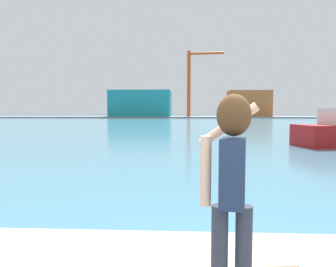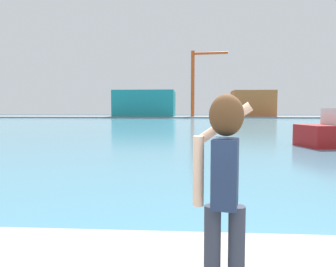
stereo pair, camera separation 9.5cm
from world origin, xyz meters
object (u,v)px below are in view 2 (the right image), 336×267
port_crane (196,78)px  warehouse_left (145,104)px  person_photographer (224,177)px  warehouse_right (253,104)px

port_crane → warehouse_left: bearing=169.4°
warehouse_left → port_crane: port_crane is taller
person_photographer → port_crane: (1.72, 87.75, 9.69)m
person_photographer → warehouse_right: size_ratio=0.15×
warehouse_left → port_crane: bearing=-10.6°
person_photographer → warehouse_left: warehouse_left is taller
person_photographer → warehouse_right: bearing=0.2°
warehouse_left → warehouse_right: bearing=1.7°
person_photographer → warehouse_right: 93.29m
person_photographer → port_crane: bearing=10.3°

